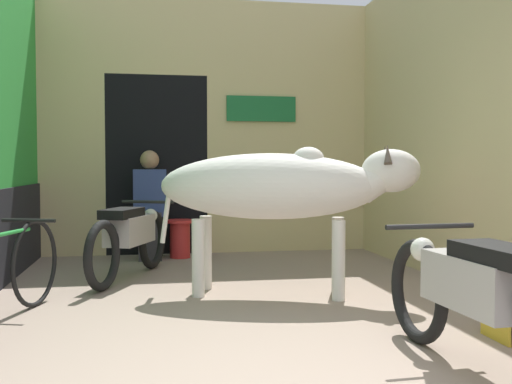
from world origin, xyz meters
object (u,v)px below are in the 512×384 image
Objects in this scene: shopkeeper_seated at (150,201)px; plastic_stool at (180,238)px; motorcycle_near at (477,295)px; motorcycle_far at (130,236)px; bicycle at (0,273)px; cow at (281,187)px.

shopkeeper_seated is 2.82× the size of plastic_stool.
shopkeeper_seated is at bearing 111.20° from motorcycle_near.
bicycle is (-0.86, -1.55, -0.07)m from motorcycle_far.
cow reaches higher than motorcycle_far.
motorcycle_far is at bearing 120.99° from motorcycle_near.
bicycle is at bearing -110.82° from shopkeeper_seated.
shopkeeper_seated is (-1.13, 2.21, -0.24)m from cow.
cow is 2.51m from plastic_stool.
bicycle is at bearing 149.59° from motorcycle_near.
plastic_stool is at bearing 10.65° from shopkeeper_seated.
plastic_stool is (1.42, 2.85, -0.11)m from bicycle.
cow is 1.40× the size of bicycle.
cow is at bearing -62.98° from shopkeeper_seated.
shopkeeper_seated reaches higher than motorcycle_near.
bicycle is at bearing -116.47° from plastic_stool.
motorcycle_near is 3.21m from bicycle.
plastic_stool is (-0.77, 2.28, -0.69)m from cow.
shopkeeper_seated reaches higher than plastic_stool.
cow is 2.50m from shopkeeper_seated.
plastic_stool is (0.56, 1.30, -0.18)m from motorcycle_far.
shopkeeper_seated is at bearing 117.02° from cow.
bicycle is 1.24× the size of shopkeeper_seated.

